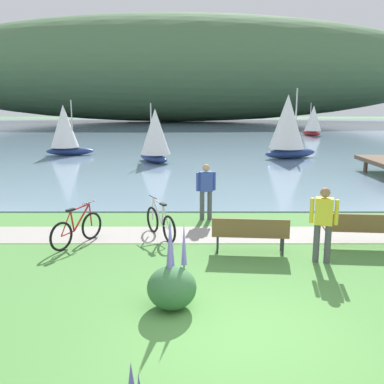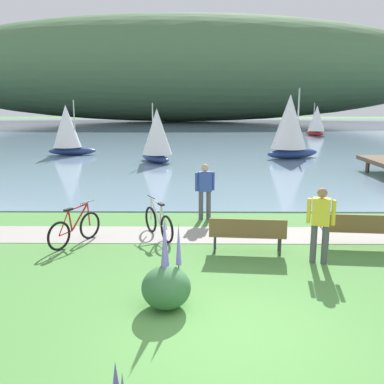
% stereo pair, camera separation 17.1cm
% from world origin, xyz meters
% --- Properties ---
extents(ground_plane, '(200.00, 200.00, 0.00)m').
position_xyz_m(ground_plane, '(0.00, 0.00, 0.00)').
color(ground_plane, '#518E42').
extents(bay_water, '(180.00, 80.00, 0.04)m').
position_xyz_m(bay_water, '(0.00, 47.52, 0.02)').
color(bay_water, '#7A99B2').
rests_on(bay_water, ground).
extents(distant_hillside, '(99.65, 28.00, 18.47)m').
position_xyz_m(distant_hillside, '(-3.99, 73.75, 9.28)').
color(distant_hillside, '#4C7047').
rests_on(distant_hillside, bay_water).
extents(shoreline_path, '(60.00, 1.50, 0.01)m').
position_xyz_m(shoreline_path, '(0.00, 5.12, 0.01)').
color(shoreline_path, '#A39E93').
rests_on(shoreline_path, ground).
extents(park_bench_near_camera, '(1.83, 0.63, 0.88)m').
position_xyz_m(park_bench_near_camera, '(0.62, 3.70, 0.52)').
color(park_bench_near_camera, brown).
rests_on(park_bench_near_camera, ground).
extents(park_bench_further_along, '(1.84, 0.64, 0.88)m').
position_xyz_m(park_bench_further_along, '(3.42, 4.12, 0.52)').
color(park_bench_further_along, brown).
rests_on(park_bench_further_along, ground).
extents(bicycle_leaning_near_bench, '(0.94, 1.56, 1.01)m').
position_xyz_m(bicycle_leaning_near_bench, '(-3.63, 4.33, 0.40)').
color(bicycle_leaning_near_bench, black).
rests_on(bicycle_leaning_near_bench, ground).
extents(bicycle_beside_path, '(0.90, 1.58, 1.01)m').
position_xyz_m(bicycle_beside_path, '(-1.59, 4.93, 0.40)').
color(bicycle_beside_path, black).
rests_on(bicycle_beside_path, ground).
extents(person_at_shoreline, '(0.59, 0.31, 1.71)m').
position_xyz_m(person_at_shoreline, '(-0.33, 6.71, 0.98)').
color(person_at_shoreline, '#4C4C51').
rests_on(person_at_shoreline, ground).
extents(person_on_the_grass, '(0.58, 0.33, 1.71)m').
position_xyz_m(person_on_the_grass, '(2.15, 3.11, 0.98)').
color(person_on_the_grass, '#4C4C51').
rests_on(person_on_the_grass, ground).
extents(echium_bush_closest_to_camera, '(0.86, 0.86, 1.59)m').
position_xyz_m(echium_bush_closest_to_camera, '(-1.10, 0.94, 0.42)').
color(echium_bush_closest_to_camera, '#386B3D').
rests_on(echium_bush_closest_to_camera, ground).
extents(sailboat_nearest_to_shore, '(2.24, 2.99, 3.41)m').
position_xyz_m(sailboat_nearest_to_shore, '(11.92, 39.49, 1.64)').
color(sailboat_nearest_to_shore, '#B22323').
rests_on(sailboat_nearest_to_shore, bay_water).
extents(sailboat_mid_bay, '(2.50, 2.88, 3.42)m').
position_xyz_m(sailboat_mid_bay, '(-2.89, 18.91, 1.65)').
color(sailboat_mid_bay, navy).
rests_on(sailboat_mid_bay, bay_water).
extents(sailboat_toward_hillside, '(3.78, 2.87, 4.32)m').
position_xyz_m(sailboat_toward_hillside, '(5.18, 20.84, 2.07)').
color(sailboat_toward_hillside, navy).
rests_on(sailboat_toward_hillside, bay_water).
extents(sailboat_far_off, '(3.16, 2.04, 3.62)m').
position_xyz_m(sailboat_far_off, '(-9.14, 22.51, 1.74)').
color(sailboat_far_off, navy).
rests_on(sailboat_far_off, bay_water).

